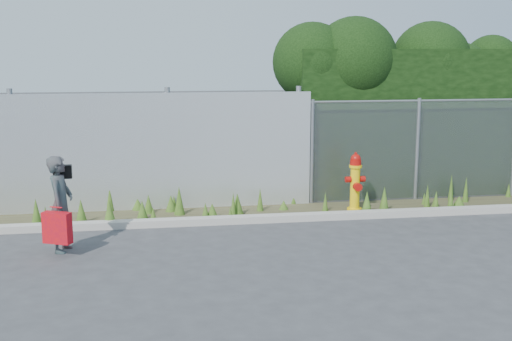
% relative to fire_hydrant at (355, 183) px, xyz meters
% --- Properties ---
extents(ground, '(80.00, 80.00, 0.00)m').
position_rel_fire_hydrant_xyz_m(ground, '(-1.71, -2.30, -0.54)').
color(ground, '#3A3B3D').
rests_on(ground, ground).
extents(curb, '(16.00, 0.22, 0.12)m').
position_rel_fire_hydrant_xyz_m(curb, '(-1.71, -0.50, -0.48)').
color(curb, '#A7A097').
rests_on(curb, ground).
extents(weed_strip, '(16.00, 1.28, 0.55)m').
position_rel_fire_hydrant_xyz_m(weed_strip, '(-2.05, 0.10, -0.39)').
color(weed_strip, '#413C25').
rests_on(weed_strip, ground).
extents(corrugated_fence, '(8.50, 0.21, 2.30)m').
position_rel_fire_hydrant_xyz_m(corrugated_fence, '(-4.96, 0.70, 0.56)').
color(corrugated_fence, silver).
rests_on(corrugated_fence, ground).
extents(chainlink_fence, '(6.50, 0.07, 2.05)m').
position_rel_fire_hydrant_xyz_m(chainlink_fence, '(2.53, 0.70, 0.49)').
color(chainlink_fence, gray).
rests_on(chainlink_fence, ground).
extents(hedge, '(7.75, 2.11, 3.66)m').
position_rel_fire_hydrant_xyz_m(hedge, '(2.70, 1.71, 1.50)').
color(hedge, black).
rests_on(hedge, ground).
extents(fire_hydrant, '(0.37, 0.33, 1.11)m').
position_rel_fire_hydrant_xyz_m(fire_hydrant, '(0.00, 0.00, 0.00)').
color(fire_hydrant, yellow).
rests_on(fire_hydrant, ground).
extents(woman, '(0.43, 0.58, 1.45)m').
position_rel_fire_hydrant_xyz_m(woman, '(-5.07, -1.66, 0.18)').
color(woman, '#0F6161').
rests_on(woman, ground).
extents(red_tote_bag, '(0.42, 0.15, 0.54)m').
position_rel_fire_hydrant_xyz_m(red_tote_bag, '(-5.10, -1.95, -0.10)').
color(red_tote_bag, '#B00A22').
extents(black_shoulder_bag, '(0.27, 0.11, 0.20)m').
position_rel_fire_hydrant_xyz_m(black_shoulder_bag, '(-5.04, -1.50, 0.64)').
color(black_shoulder_bag, black).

